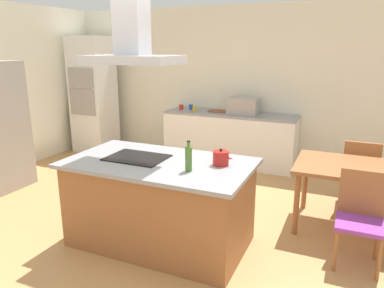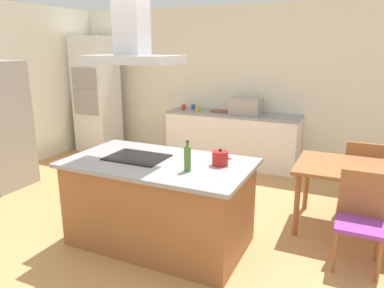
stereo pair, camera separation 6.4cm
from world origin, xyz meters
TOP-DOWN VIEW (x-y plane):
  - ground at (0.00, 1.50)m, footprint 16.00×16.00m
  - wall_back at (0.00, 3.25)m, footprint 7.20×0.10m
  - wall_left at (-3.45, 1.00)m, footprint 0.10×8.80m
  - kitchen_island at (0.00, 0.00)m, footprint 1.87×1.06m
  - cooktop at (-0.26, 0.00)m, footprint 0.60×0.44m
  - tea_kettle at (0.61, 0.14)m, footprint 0.21×0.16m
  - olive_oil_bottle at (0.39, -0.15)m, footprint 0.06×0.06m
  - back_counter at (-0.19, 2.88)m, footprint 2.28×0.62m
  - countertop_microwave at (0.04, 2.88)m, footprint 0.50×0.38m
  - coffee_mug_red at (-1.12, 2.87)m, footprint 0.08×0.08m
  - coffee_mug_blue at (-0.96, 2.96)m, footprint 0.08×0.08m
  - coffee_mug_yellow at (-0.83, 2.82)m, footprint 0.08×0.08m
  - cutting_board at (-0.42, 2.93)m, footprint 0.34×0.24m
  - wall_oven_stack at (-2.90, 2.65)m, footprint 0.70×0.66m
  - dining_table at (1.89, 1.12)m, footprint 1.40×0.90m
  - chair_facing_island at (1.89, 0.45)m, footprint 0.42×0.42m
  - chair_facing_back_wall at (1.89, 1.79)m, footprint 0.42×0.42m
  - range_hood at (-0.26, 0.00)m, footprint 0.90×0.55m

SIDE VIEW (x-z plane):
  - ground at x=0.00m, z-range 0.00..0.00m
  - back_counter at x=-0.19m, z-range 0.00..0.90m
  - kitchen_island at x=0.00m, z-range 0.00..0.90m
  - chair_facing_island at x=1.89m, z-range 0.06..0.95m
  - chair_facing_back_wall at x=1.89m, z-range 0.06..0.95m
  - dining_table at x=1.89m, z-range 0.29..1.04m
  - cooktop at x=-0.26m, z-range 0.90..0.91m
  - cutting_board at x=-0.42m, z-range 0.90..0.92m
  - coffee_mug_red at x=-1.12m, z-range 0.90..0.99m
  - coffee_mug_blue at x=-0.96m, z-range 0.90..0.99m
  - coffee_mug_yellow at x=-0.83m, z-range 0.90..0.99m
  - tea_kettle at x=0.61m, z-range 0.89..1.05m
  - olive_oil_bottle at x=0.39m, z-range 0.88..1.17m
  - countertop_microwave at x=0.04m, z-range 0.90..1.18m
  - wall_oven_stack at x=-2.90m, z-range 0.00..2.20m
  - wall_back at x=0.00m, z-range 0.00..2.70m
  - wall_left at x=-3.45m, z-range 0.00..2.70m
  - range_hood at x=-0.26m, z-range 1.71..2.49m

